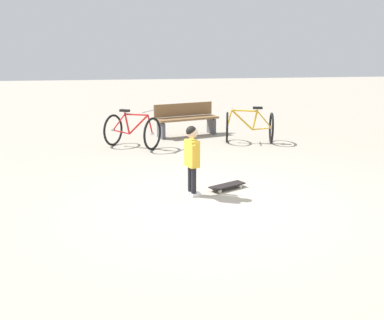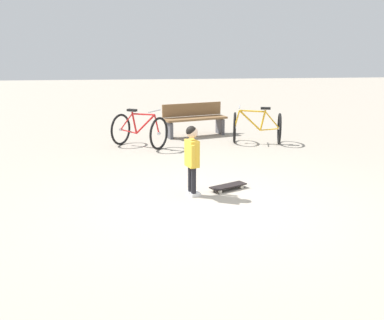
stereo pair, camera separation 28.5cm
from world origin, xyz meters
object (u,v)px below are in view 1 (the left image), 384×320
(bicycle_near, at_px, (132,131))
(bicycle_mid, at_px, (249,126))
(child_person, at_px, (192,153))
(skateboard, at_px, (227,186))
(street_bench, at_px, (186,119))

(bicycle_near, xyz_separation_m, bicycle_mid, (-2.69, -0.11, 0.00))
(child_person, relative_size, bicycle_mid, 0.88)
(skateboard, bearing_deg, street_bench, -90.06)
(bicycle_mid, bearing_deg, street_bench, -39.09)
(skateboard, bearing_deg, bicycle_mid, -111.85)
(child_person, distance_m, bicycle_near, 3.50)
(street_bench, bearing_deg, bicycle_mid, 140.91)
(skateboard, xyz_separation_m, bicycle_mid, (-1.32, -3.30, 0.32))
(child_person, xyz_separation_m, skateboard, (-0.59, -0.20, -0.60))
(skateboard, height_order, street_bench, street_bench)
(child_person, height_order, skateboard, child_person)
(skateboard, relative_size, bicycle_mid, 0.52)
(skateboard, distance_m, street_bench, 4.39)
(skateboard, relative_size, street_bench, 0.38)
(child_person, bearing_deg, bicycle_mid, -118.68)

